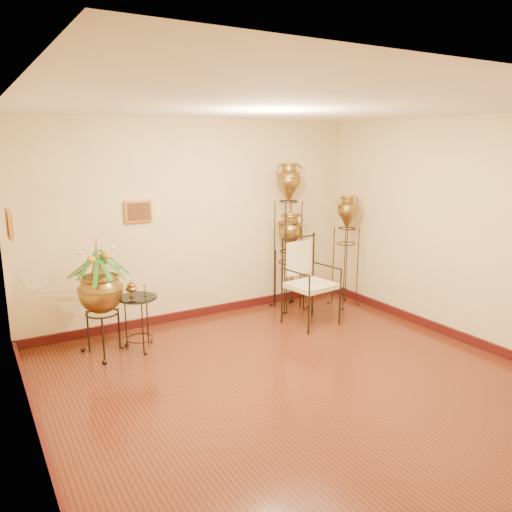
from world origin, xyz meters
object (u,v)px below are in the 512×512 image
amphora_mid (346,250)px  armchair (311,282)px  planter_urn (100,287)px  side_table (139,322)px  amphora_tall (288,235)px

amphora_mid → armchair: size_ratio=1.42×
planter_urn → side_table: bearing=-8.0°
armchair → side_table: armchair is taller
amphora_tall → planter_urn: bearing=-173.3°
amphora_tall → armchair: (-0.12, -0.75, -0.52)m
amphora_tall → armchair: 0.92m
planter_urn → armchair: bearing=-8.7°
amphora_tall → amphora_mid: size_ratio=1.28×
planter_urn → amphora_mid: bearing=-0.1°
amphora_tall → armchair: size_ratio=1.83×
planter_urn → armchair: 2.78m
side_table → amphora_tall: bearing=9.1°
amphora_mid → planter_urn: bearing=179.9°
amphora_tall → planter_urn: (-2.86, -0.33, -0.29)m
amphora_mid → armchair: amphora_mid is taller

